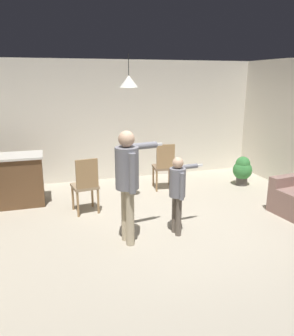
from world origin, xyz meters
TOP-DOWN VIEW (x-y plane):
  - ground at (0.00, 0.00)m, footprint 7.68×7.68m
  - wall_back at (0.00, 3.20)m, footprint 6.40×0.10m
  - kitchen_counter at (-2.45, 2.00)m, footprint 1.26×0.66m
  - person_adult at (-0.69, -0.06)m, footprint 0.77×0.56m
  - person_child at (0.08, -0.01)m, footprint 0.61×0.39m
  - dining_chair_by_counter at (0.59, 2.02)m, footprint 0.46×0.46m
  - dining_chair_near_wall at (-1.14, 1.20)m, footprint 0.48×0.48m
  - potted_plant_corner at (2.35, 1.82)m, footprint 0.42×0.42m
  - ceiling_light_pendant at (-0.32, 1.30)m, footprint 0.32×0.32m

SIDE VIEW (x-z plane):
  - ground at x=0.00m, z-range 0.00..0.00m
  - potted_plant_corner at x=2.35m, z-range 0.03..0.68m
  - kitchen_counter at x=-2.45m, z-range 0.00..0.95m
  - dining_chair_by_counter at x=0.59m, z-range 0.05..1.05m
  - dining_chair_near_wall at x=-1.14m, z-range 0.05..1.05m
  - person_child at x=0.08m, z-range 0.15..1.35m
  - person_adult at x=-0.69m, z-range 0.20..1.83m
  - wall_back at x=0.00m, z-range 0.00..2.70m
  - ceiling_light_pendant at x=-0.32m, z-range 1.98..2.53m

